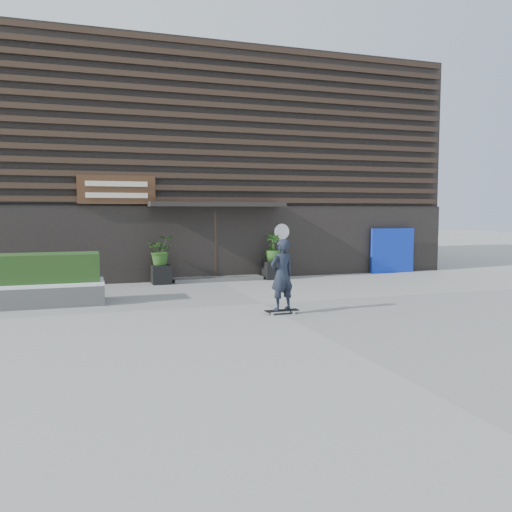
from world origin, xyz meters
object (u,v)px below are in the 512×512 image
object	(u,v)px
planter_pot_right	(273,270)
raised_bed	(30,296)
planter_pot_left	(161,275)
skateboarder	(282,275)
blue_tarp	(392,251)

from	to	relation	value
planter_pot_right	raised_bed	world-z (taller)	planter_pot_right
planter_pot_left	skateboarder	size ratio (longest dim) A/B	0.35
planter_pot_right	raised_bed	bearing A→B (deg)	-158.78
blue_tarp	planter_pot_right	bearing A→B (deg)	-176.52
planter_pot_right	blue_tarp	size ratio (longest dim) A/B	0.34
planter_pot_right	blue_tarp	bearing A→B (deg)	3.49
planter_pot_left	planter_pot_right	distance (m)	3.80
blue_tarp	skateboarder	xyz separation A→B (m)	(-6.81, -6.09, 0.06)
planter_pot_right	skateboarder	distance (m)	6.12
planter_pot_right	blue_tarp	distance (m)	4.95
planter_pot_left	planter_pot_right	size ratio (longest dim) A/B	1.00
raised_bed	planter_pot_left	bearing A→B (deg)	38.52
raised_bed	blue_tarp	world-z (taller)	blue_tarp
planter_pot_right	raised_bed	xyz separation A→B (m)	(-7.42, -2.88, -0.05)
skateboarder	planter_pot_right	bearing A→B (deg)	71.87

